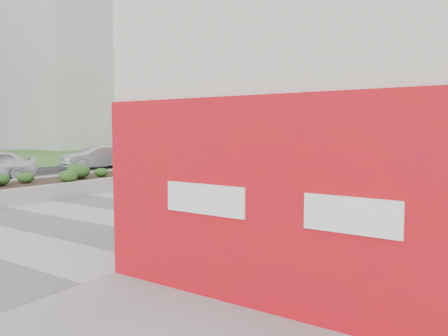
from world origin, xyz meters
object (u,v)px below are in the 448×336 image
(traffic_signal_far, at_px, (131,127))
(car_dark, at_px, (167,159))
(traffic_signal_near, at_px, (229,127))
(car_silver, at_px, (96,157))
(planter, at_px, (140,173))
(skateboarder, at_px, (227,176))

(traffic_signal_far, bearing_deg, car_dark, -28.21)
(traffic_signal_near, xyz_separation_m, car_silver, (-5.94, -6.83, -2.03))
(planter, relative_size, car_dark, 3.98)
(skateboarder, height_order, car_dark, skateboarder)
(car_silver, bearing_deg, skateboarder, -5.23)
(planter, distance_m, car_silver, 8.50)
(skateboarder, height_order, car_silver, car_silver)
(traffic_signal_far, bearing_deg, planter, -42.46)
(traffic_signal_far, xyz_separation_m, car_silver, (3.26, -6.33, -2.03))
(car_dark, bearing_deg, traffic_signal_near, 48.20)
(planter, xyz_separation_m, car_dark, (-3.67, 6.10, 0.24))
(skateboarder, xyz_separation_m, car_dark, (-9.46, 7.07, -0.06))
(planter, relative_size, skateboarder, 12.77)
(planter, distance_m, car_dark, 7.12)
(planter, bearing_deg, car_dark, 120.99)
(traffic_signal_near, distance_m, traffic_signal_far, 9.21)
(traffic_signal_far, xyz_separation_m, skateboarder, (16.72, -10.96, -2.04))
(car_silver, relative_size, car_dark, 0.98)
(skateboarder, relative_size, car_dark, 0.31)
(planter, height_order, traffic_signal_near, traffic_signal_near)
(skateboarder, xyz_separation_m, car_silver, (-13.46, 4.63, 0.01))
(car_dark, bearing_deg, planter, -77.02)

